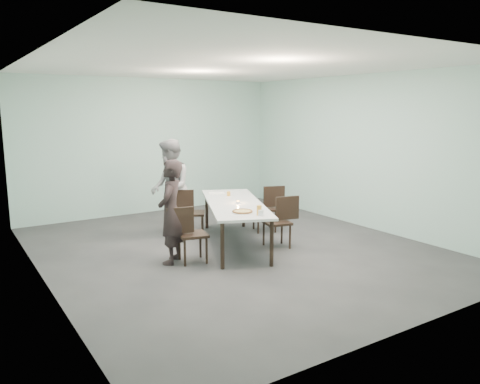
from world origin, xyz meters
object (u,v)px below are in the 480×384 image
beer_glass (259,210)px  amber_tumbler (229,194)px  diner_near (171,212)px  chair_near_left (187,231)px  chair_far_left (189,210)px  tealight (238,202)px  pizza (242,212)px  chair_near_right (281,218)px  side_plate (244,210)px  water_tumbler (261,213)px  diner_far (170,188)px  table (235,206)px  chair_far_right (269,205)px

beer_glass → amber_tumbler: (0.45, 1.61, -0.03)m
beer_glass → diner_near: bearing=145.9°
chair_near_left → chair_far_left: bearing=74.7°
chair_near_left → chair_far_left: same height
tealight → chair_far_left: bearing=111.4°
tealight → pizza: bearing=-117.1°
chair_near_right → side_plate: bearing=18.1°
chair_near_right → side_plate: 0.84m
pizza → water_tumbler: size_ratio=3.78×
diner_far → tealight: size_ratio=32.00×
chair_near_left → amber_tumbler: bearing=48.4°
pizza → water_tumbler: 0.35m
chair_near_left → water_tumbler: 1.16m
pizza → side_plate: pizza is taller
table → tealight: bearing=-92.0°
diner_near → beer_glass: bearing=97.0°
chair_far_right → water_tumbler: 2.02m
side_plate → amber_tumbler: 1.25m
table → pizza: 0.84m
chair_far_left → amber_tumbler: size_ratio=10.88×
table → diner_far: bearing=118.4°
water_tumbler → tealight: size_ratio=1.61×
diner_far → pizza: diner_far is taller
beer_glass → amber_tumbler: 1.67m
chair_near_left → tealight: 1.18m
diner_far → side_plate: 1.86m
beer_glass → water_tumbler: beer_glass is taller
table → chair_far_right: 1.16m
chair_far_left → beer_glass: (0.20, -1.97, 0.32)m
chair_far_left → water_tumbler: 2.05m
diner_near → side_plate: bearing=115.6°
diner_near → amber_tumbler: diner_near is taller
diner_near → pizza: size_ratio=4.67×
diner_near → beer_glass: diner_near is taller
diner_near → beer_glass: size_ratio=10.59×
diner_near → side_plate: size_ratio=8.83×
diner_near → water_tumbler: (1.10, -0.80, 0.00)m
table → pizza: bearing=-113.9°
diner_far → chair_far_left: bearing=58.4°
chair_near_left → beer_glass: (0.90, -0.62, 0.32)m
water_tumbler → tealight: (0.22, 0.97, -0.02)m
pizza → amber_tumbler: bearing=67.0°
chair_far_left → side_plate: bearing=-52.4°
table → side_plate: 0.63m
chair_far_right → beer_glass: bearing=69.2°
chair_near_right → diner_near: bearing=6.5°
diner_near → side_plate: diner_near is taller
beer_glass → water_tumbler: size_ratio=1.67×
diner_near → tealight: (1.32, 0.17, -0.02)m
tealight → amber_tumbler: amber_tumbler is taller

